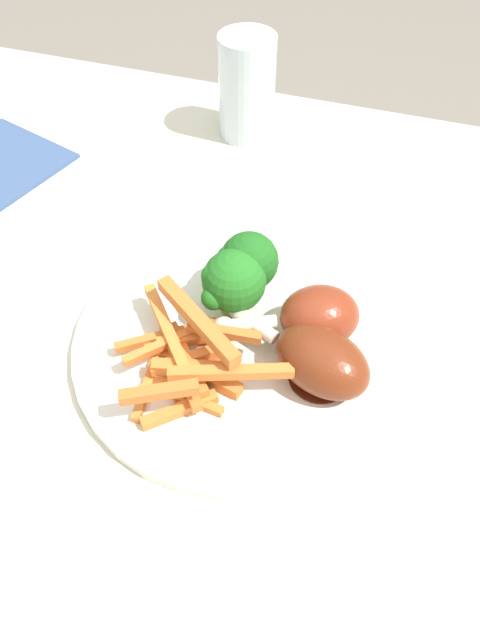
% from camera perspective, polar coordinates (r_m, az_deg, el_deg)
% --- Properties ---
extents(ground_plane, '(6.00, 6.00, 0.00)m').
position_cam_1_polar(ground_plane, '(1.21, -3.18, -23.11)').
color(ground_plane, gray).
extents(dining_table, '(1.22, 0.86, 0.73)m').
position_cam_1_polar(dining_table, '(0.63, -5.68, -6.28)').
color(dining_table, silver).
rests_on(dining_table, ground_plane).
extents(dinner_plate, '(0.29, 0.29, 0.01)m').
position_cam_1_polar(dinner_plate, '(0.53, 0.00, -1.79)').
color(dinner_plate, white).
rests_on(dinner_plate, dining_table).
extents(broccoli_floret_front, '(0.05, 0.06, 0.07)m').
position_cam_1_polar(broccoli_floret_front, '(0.53, 0.98, 5.66)').
color(broccoli_floret_front, '#8FA65B').
rests_on(broccoli_floret_front, dinner_plate).
extents(broccoli_floret_middle, '(0.06, 0.06, 0.07)m').
position_cam_1_polar(broccoli_floret_middle, '(0.52, -0.71, 3.99)').
color(broccoli_floret_middle, '#8EA74E').
rests_on(broccoli_floret_middle, dinner_plate).
extents(broccoli_floret_back, '(0.04, 0.04, 0.06)m').
position_cam_1_polar(broccoli_floret_back, '(0.52, -1.13, 3.51)').
color(broccoli_floret_back, '#89AA57').
rests_on(broccoli_floret_back, dinner_plate).
extents(carrot_fries_pile, '(0.16, 0.13, 0.05)m').
position_cam_1_polar(carrot_fries_pile, '(0.49, -5.12, -3.66)').
color(carrot_fries_pile, orange).
rests_on(carrot_fries_pile, dinner_plate).
extents(chicken_drumstick_near, '(0.14, 0.09, 0.05)m').
position_cam_1_polar(chicken_drumstick_near, '(0.49, 7.51, -3.72)').
color(chicken_drumstick_near, '#4F1B0C').
rests_on(chicken_drumstick_near, dinner_plate).
extents(chicken_drumstick_far, '(0.13, 0.09, 0.05)m').
position_cam_1_polar(chicken_drumstick_far, '(0.51, 7.17, 0.29)').
color(chicken_drumstick_far, '#5F1D10').
rests_on(chicken_drumstick_far, dinner_plate).
extents(water_glass, '(0.07, 0.07, 0.12)m').
position_cam_1_polar(water_glass, '(0.76, 0.66, 21.47)').
color(water_glass, silver).
rests_on(water_glass, dining_table).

